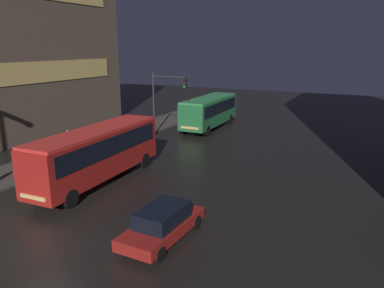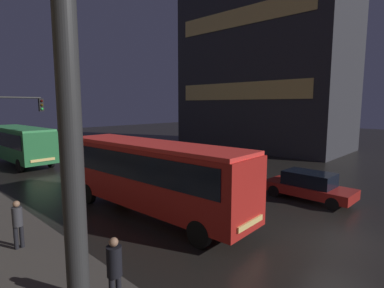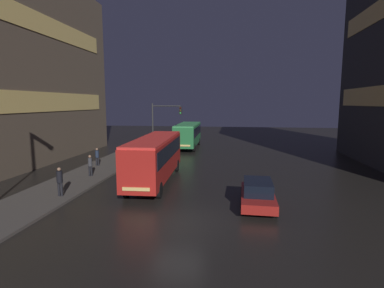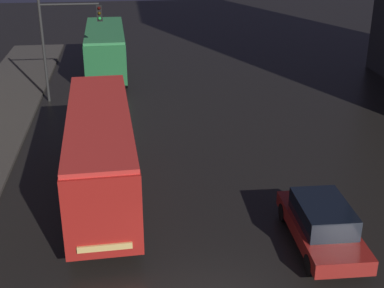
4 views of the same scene
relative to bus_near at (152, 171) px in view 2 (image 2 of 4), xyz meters
name	(u,v)px [view 2 (image 2 of 4)]	position (x,y,z in m)	size (l,w,h in m)	color
ground_plane	(341,241)	(3.05, -7.23, -2.06)	(120.00, 120.00, 0.00)	black
building_right_block	(264,58)	(23.26, 7.93, 8.39)	(10.07, 18.45, 20.90)	#2D2D33
bus_near	(152,171)	(0.00, 0.00, 0.00)	(2.74, 10.32, 3.35)	#AD1E19
bus_far	(20,142)	(-0.18, 17.27, -0.11)	(2.73, 9.24, 3.16)	#236B38
car_taxi	(309,186)	(7.13, -4.34, -1.30)	(1.99, 4.55, 1.49)	maroon
pedestrian_mid	(18,221)	(-5.39, 0.51, -0.95)	(0.38, 0.38, 1.68)	black
pedestrian_far	(114,267)	(-4.83, -4.58, -0.84)	(0.47, 0.47, 1.81)	black
traffic_light_main	(10,121)	(-2.22, 11.99, 1.91)	(3.46, 0.35, 5.81)	#2D2D2D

